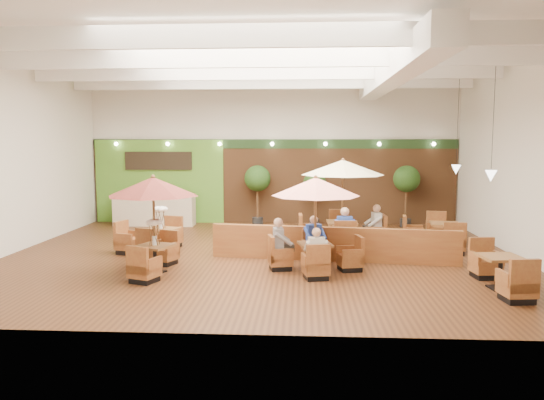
# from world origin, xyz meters

# --- Properties ---
(room) EXTENTS (14.04, 14.00, 5.52)m
(room) POSITION_xyz_m (0.25, 1.22, 3.63)
(room) COLOR #381E0F
(room) RESTS_ON ground
(service_counter) EXTENTS (3.00, 0.75, 1.18)m
(service_counter) POSITION_xyz_m (-4.40, 5.10, 0.58)
(service_counter) COLOR beige
(service_counter) RESTS_ON ground
(booth_divider) EXTENTS (6.51, 0.98, 0.90)m
(booth_divider) POSITION_xyz_m (1.97, -0.51, 0.45)
(booth_divider) COLOR brown
(booth_divider) RESTS_ON ground
(table_0) EXTENTS (2.18, 2.45, 2.37)m
(table_0) POSITION_xyz_m (-2.37, -2.04, 1.79)
(table_0) COLOR brown
(table_0) RESTS_ON ground
(table_1) EXTENTS (2.37, 2.37, 2.34)m
(table_1) POSITION_xyz_m (1.48, -1.54, 1.61)
(table_1) COLOR brown
(table_1) RESTS_ON ground
(table_2) EXTENTS (2.60, 2.60, 2.66)m
(table_2) POSITION_xyz_m (2.34, 1.42, 1.81)
(table_2) COLOR brown
(table_2) RESTS_ON ground
(table_3) EXTENTS (1.81, 2.59, 1.51)m
(table_3) POSITION_xyz_m (-3.02, 0.06, 0.45)
(table_3) COLOR brown
(table_3) RESTS_ON ground
(table_4) EXTENTS (0.91, 2.48, 0.91)m
(table_4) POSITION_xyz_m (5.40, -2.99, 0.35)
(table_4) COLOR brown
(table_4) RESTS_ON ground
(table_5) EXTENTS (1.75, 2.55, 0.93)m
(table_5) POSITION_xyz_m (5.13, 1.52, 0.35)
(table_5) COLOR brown
(table_5) RESTS_ON ground
(topiary_0) EXTENTS (0.97, 0.97, 2.26)m
(topiary_0) POSITION_xyz_m (-0.53, 5.30, 1.68)
(topiary_0) COLOR black
(topiary_0) RESTS_ON ground
(topiary_1) EXTENTS (0.87, 0.87, 2.02)m
(topiary_1) POSITION_xyz_m (1.60, 5.30, 1.51)
(topiary_1) COLOR black
(topiary_1) RESTS_ON ground
(topiary_2) EXTENTS (0.98, 0.98, 2.27)m
(topiary_2) POSITION_xyz_m (4.97, 5.30, 1.69)
(topiary_2) COLOR black
(topiary_2) RESTS_ON ground
(diner_0) EXTENTS (0.39, 0.34, 0.74)m
(diner_0) POSITION_xyz_m (1.48, -2.39, 0.74)
(diner_0) COLOR silver
(diner_0) RESTS_ON ground
(diner_1) EXTENTS (0.42, 0.39, 0.77)m
(diner_1) POSITION_xyz_m (1.48, -0.69, 0.75)
(diner_1) COLOR #294AB4
(diner_1) RESTS_ON ground
(diner_2) EXTENTS (0.37, 0.43, 0.83)m
(diner_2) POSITION_xyz_m (0.63, -1.54, 0.77)
(diner_2) COLOR gray
(diner_2) RESTS_ON ground
(diner_3) EXTENTS (0.42, 0.33, 0.86)m
(diner_3) POSITION_xyz_m (2.34, 0.45, 0.78)
(diner_3) COLOR #294AB4
(diner_3) RESTS_ON ground
(diner_4) EXTENTS (0.36, 0.43, 0.82)m
(diner_4) POSITION_xyz_m (3.32, 1.42, 0.77)
(diner_4) COLOR silver
(diner_4) RESTS_ON ground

